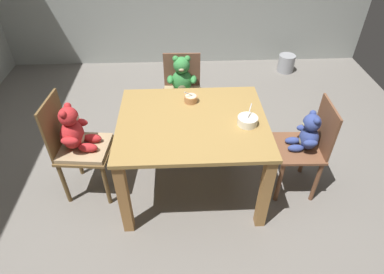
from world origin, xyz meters
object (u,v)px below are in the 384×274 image
(teddy_chair_near_right, at_px, (307,140))
(metal_pail, at_px, (286,63))
(teddy_chair_near_left, at_px, (77,139))
(teddy_chair_far_center, at_px, (182,85))
(dining_table, at_px, (192,134))
(porridge_bowl_white_near_right, at_px, (248,121))
(porridge_bowl_terracotta_far_center, at_px, (191,99))

(teddy_chair_near_right, relative_size, metal_pail, 3.58)
(teddy_chair_near_right, xyz_separation_m, teddy_chair_near_left, (-1.86, 0.06, 0.03))
(teddy_chair_far_center, height_order, metal_pail, teddy_chair_far_center)
(teddy_chair_far_center, height_order, teddy_chair_near_left, teddy_chair_near_left)
(teddy_chair_near_left, xyz_separation_m, metal_pail, (2.37, 2.12, -0.45))
(teddy_chair_near_right, relative_size, teddy_chair_far_center, 0.99)
(dining_table, distance_m, porridge_bowl_white_near_right, 0.45)
(metal_pail, bearing_deg, porridge_bowl_terracotta_far_center, -127.28)
(teddy_chair_far_center, distance_m, porridge_bowl_terracotta_far_center, 0.60)
(teddy_chair_near_left, bearing_deg, dining_table, 3.81)
(teddy_chair_near_right, distance_m, porridge_bowl_white_near_right, 0.57)
(teddy_chair_near_right, height_order, teddy_chair_far_center, teddy_chair_far_center)
(teddy_chair_far_center, distance_m, metal_pail, 2.05)
(metal_pail, bearing_deg, dining_table, -123.82)
(porridge_bowl_white_near_right, xyz_separation_m, metal_pail, (1.03, 2.22, -0.66))
(teddy_chair_far_center, relative_size, porridge_bowl_white_near_right, 5.60)
(teddy_chair_near_right, height_order, porridge_bowl_white_near_right, porridge_bowl_white_near_right)
(porridge_bowl_white_near_right, height_order, porridge_bowl_terracotta_far_center, porridge_bowl_white_near_right)
(dining_table, height_order, teddy_chair_near_left, teddy_chair_near_left)
(dining_table, height_order, teddy_chair_near_right, teddy_chair_near_right)
(teddy_chair_far_center, height_order, porridge_bowl_white_near_right, porridge_bowl_white_near_right)
(dining_table, bearing_deg, teddy_chair_far_center, 94.47)
(teddy_chair_near_left, distance_m, porridge_bowl_white_near_right, 1.36)
(teddy_chair_far_center, height_order, porridge_bowl_terracotta_far_center, teddy_chair_far_center)
(teddy_chair_near_right, bearing_deg, porridge_bowl_white_near_right, 6.04)
(dining_table, relative_size, porridge_bowl_terracotta_far_center, 10.14)
(dining_table, height_order, porridge_bowl_terracotta_far_center, porridge_bowl_terracotta_far_center)
(teddy_chair_far_center, bearing_deg, dining_table, 6.21)
(dining_table, xyz_separation_m, porridge_bowl_terracotta_far_center, (0.00, 0.26, 0.17))
(teddy_chair_far_center, relative_size, teddy_chair_near_left, 0.95)
(dining_table, relative_size, porridge_bowl_white_near_right, 7.40)
(teddy_chair_near_right, bearing_deg, metal_pail, -101.26)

